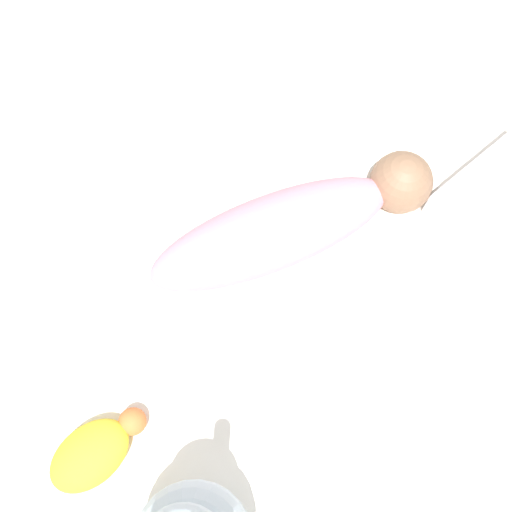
% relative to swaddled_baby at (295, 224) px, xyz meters
% --- Properties ---
extents(ground_plane, '(12.00, 12.00, 0.00)m').
position_rel_swaddled_baby_xyz_m(ground_plane, '(-0.15, -0.01, -0.28)').
color(ground_plane, '#B2A893').
extents(bed_mattress, '(1.38, 0.85, 0.22)m').
position_rel_swaddled_baby_xyz_m(bed_mattress, '(-0.15, -0.01, -0.17)').
color(bed_mattress, white).
rests_on(bed_mattress, ground_plane).
extents(burp_cloth, '(0.25, 0.17, 0.02)m').
position_rel_swaddled_baby_xyz_m(burp_cloth, '(0.19, -0.03, -0.05)').
color(burp_cloth, white).
rests_on(burp_cloth, bed_mattress).
extents(swaddled_baby, '(0.61, 0.30, 0.13)m').
position_rel_swaddled_baby_xyz_m(swaddled_baby, '(0.00, 0.00, 0.00)').
color(swaddled_baby, pink).
rests_on(swaddled_baby, bed_mattress).
extents(turtle_plush, '(0.19, 0.11, 0.07)m').
position_rel_swaddled_baby_xyz_m(turtle_plush, '(-0.56, -0.10, -0.03)').
color(turtle_plush, yellow).
rests_on(turtle_plush, bed_mattress).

